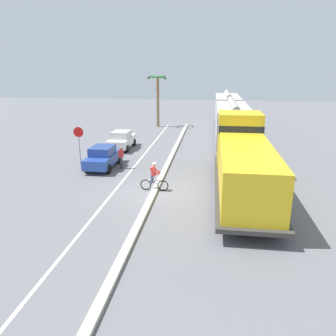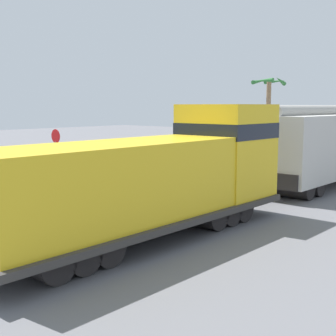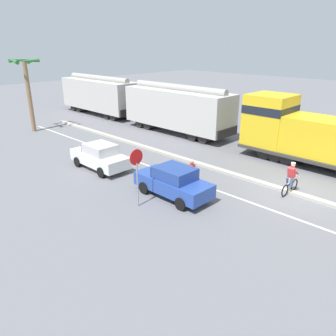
{
  "view_description": "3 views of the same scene",
  "coord_description": "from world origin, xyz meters",
  "px_view_note": "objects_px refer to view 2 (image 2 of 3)",
  "views": [
    {
      "loc": [
        3.19,
        -17.9,
        6.98
      ],
      "look_at": [
        0.69,
        0.7,
        1.27
      ],
      "focal_mm": 35.0,
      "sensor_mm": 36.0,
      "label": 1
    },
    {
      "loc": [
        14.99,
        -10.21,
        4.14
      ],
      "look_at": [
        2.27,
        4.14,
        1.59
      ],
      "focal_mm": 50.0,
      "sensor_mm": 36.0,
      "label": 2
    },
    {
      "loc": [
        -15.7,
        -6.13,
        7.41
      ],
      "look_at": [
        -3.4,
        5.81,
        0.85
      ],
      "focal_mm": 35.0,
      "sensor_mm": 36.0,
      "label": 3
    }
  ],
  "objects_px": {
    "stop_sign": "(56,145)",
    "cyclist": "(54,193)",
    "locomotive": "(162,180)",
    "hopper_car_lead": "(322,147)",
    "pedestrian_by_cars": "(87,173)",
    "parked_car_white": "(148,160)",
    "palm_tree_near": "(269,101)",
    "parked_car_blue": "(71,171)"
  },
  "relations": [
    {
      "from": "cyclist",
      "to": "hopper_car_lead",
      "type": "bearing_deg",
      "value": 68.02
    },
    {
      "from": "locomotive",
      "to": "pedestrian_by_cars",
      "type": "height_order",
      "value": "locomotive"
    },
    {
      "from": "parked_car_blue",
      "to": "cyclist",
      "type": "relative_size",
      "value": 2.46
    },
    {
      "from": "locomotive",
      "to": "cyclist",
      "type": "height_order",
      "value": "locomotive"
    },
    {
      "from": "hopper_car_lead",
      "to": "locomotive",
      "type": "bearing_deg",
      "value": -90.0
    },
    {
      "from": "parked_car_white",
      "to": "pedestrian_by_cars",
      "type": "distance_m",
      "value": 6.31
    },
    {
      "from": "stop_sign",
      "to": "pedestrian_by_cars",
      "type": "distance_m",
      "value": 3.57
    },
    {
      "from": "hopper_car_lead",
      "to": "palm_tree_near",
      "type": "distance_m",
      "value": 13.09
    },
    {
      "from": "stop_sign",
      "to": "pedestrian_by_cars",
      "type": "xyz_separation_m",
      "value": [
        3.32,
        -0.57,
        -1.18
      ]
    },
    {
      "from": "hopper_car_lead",
      "to": "parked_car_white",
      "type": "bearing_deg",
      "value": -165.51
    },
    {
      "from": "locomotive",
      "to": "stop_sign",
      "type": "distance_m",
      "value": 12.28
    },
    {
      "from": "pedestrian_by_cars",
      "to": "palm_tree_near",
      "type": "bearing_deg",
      "value": 90.94
    },
    {
      "from": "parked_car_blue",
      "to": "pedestrian_by_cars",
      "type": "relative_size",
      "value": 2.6
    },
    {
      "from": "stop_sign",
      "to": "pedestrian_by_cars",
      "type": "relative_size",
      "value": 1.78
    },
    {
      "from": "cyclist",
      "to": "pedestrian_by_cars",
      "type": "bearing_deg",
      "value": 127.54
    },
    {
      "from": "stop_sign",
      "to": "palm_tree_near",
      "type": "distance_m",
      "value": 18.1
    },
    {
      "from": "palm_tree_near",
      "to": "pedestrian_by_cars",
      "type": "distance_m",
      "value": 18.61
    },
    {
      "from": "hopper_car_lead",
      "to": "cyclist",
      "type": "distance_m",
      "value": 13.78
    },
    {
      "from": "stop_sign",
      "to": "palm_tree_near",
      "type": "xyz_separation_m",
      "value": [
        3.02,
        17.68,
        2.46
      ]
    },
    {
      "from": "stop_sign",
      "to": "cyclist",
      "type": "bearing_deg",
      "value": -35.73
    },
    {
      "from": "cyclist",
      "to": "stop_sign",
      "type": "distance_m",
      "value": 8.03
    },
    {
      "from": "cyclist",
      "to": "parked_car_white",
      "type": "bearing_deg",
      "value": 115.07
    },
    {
      "from": "locomotive",
      "to": "hopper_car_lead",
      "type": "height_order",
      "value": "locomotive"
    },
    {
      "from": "pedestrian_by_cars",
      "to": "stop_sign",
      "type": "bearing_deg",
      "value": 170.3
    },
    {
      "from": "parked_car_blue",
      "to": "parked_car_white",
      "type": "bearing_deg",
      "value": 92.57
    },
    {
      "from": "hopper_car_lead",
      "to": "pedestrian_by_cars",
      "type": "height_order",
      "value": "hopper_car_lead"
    },
    {
      "from": "cyclist",
      "to": "palm_tree_near",
      "type": "xyz_separation_m",
      "value": [
        -3.43,
        22.32,
        3.67
      ]
    },
    {
      "from": "pedestrian_by_cars",
      "to": "locomotive",
      "type": "bearing_deg",
      "value": -22.98
    },
    {
      "from": "locomotive",
      "to": "parked_car_white",
      "type": "xyz_separation_m",
      "value": [
        -9.89,
        9.6,
        -0.98
      ]
    },
    {
      "from": "cyclist",
      "to": "pedestrian_by_cars",
      "type": "xyz_separation_m",
      "value": [
        -3.13,
        4.07,
        0.03
      ]
    },
    {
      "from": "locomotive",
      "to": "parked_car_white",
      "type": "bearing_deg",
      "value": 135.85
    },
    {
      "from": "locomotive",
      "to": "parked_car_blue",
      "type": "height_order",
      "value": "locomotive"
    },
    {
      "from": "cyclist",
      "to": "pedestrian_by_cars",
      "type": "height_order",
      "value": "cyclist"
    },
    {
      "from": "stop_sign",
      "to": "palm_tree_near",
      "type": "bearing_deg",
      "value": 80.31
    },
    {
      "from": "parked_car_blue",
      "to": "stop_sign",
      "type": "bearing_deg",
      "value": 165.65
    },
    {
      "from": "hopper_car_lead",
      "to": "stop_sign",
      "type": "xyz_separation_m",
      "value": [
        -11.58,
        -8.08,
        -0.05
      ]
    },
    {
      "from": "palm_tree_near",
      "to": "pedestrian_by_cars",
      "type": "xyz_separation_m",
      "value": [
        0.3,
        -18.25,
        -3.64
      ]
    },
    {
      "from": "palm_tree_near",
      "to": "pedestrian_by_cars",
      "type": "bearing_deg",
      "value": -89.06
    },
    {
      "from": "stop_sign",
      "to": "palm_tree_near",
      "type": "relative_size",
      "value": 0.45
    },
    {
      "from": "cyclist",
      "to": "stop_sign",
      "type": "bearing_deg",
      "value": 144.27
    },
    {
      "from": "parked_car_blue",
      "to": "pedestrian_by_cars",
      "type": "distance_m",
      "value": 1.36
    },
    {
      "from": "cyclist",
      "to": "stop_sign",
      "type": "relative_size",
      "value": 0.6
    }
  ]
}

